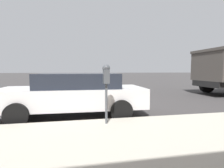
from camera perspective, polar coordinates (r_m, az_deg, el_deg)
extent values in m
plane|color=#3D3A3A|center=(6.95, -10.62, -7.91)|extent=(220.00, 220.00, 0.00)
cylinder|color=#4C5156|center=(4.31, -1.87, -6.41)|extent=(0.06, 0.06, 0.99)
cube|color=#4C5156|center=(4.24, -1.90, 2.46)|extent=(0.20, 0.14, 0.34)
sphere|color=#4C5156|center=(4.23, -1.90, 5.21)|extent=(0.19, 0.19, 0.19)
cube|color=#19389E|center=(4.34, -2.12, 1.94)|extent=(0.01, 0.11, 0.12)
cube|color=black|center=(4.34, -2.13, 3.51)|extent=(0.01, 0.10, 0.08)
cube|color=silver|center=(5.77, -12.62, -4.17)|extent=(1.90, 4.55, 0.61)
cube|color=#232833|center=(5.71, -10.90, 1.12)|extent=(1.63, 2.57, 0.45)
cylinder|color=black|center=(5.23, -28.72, -8.87)|extent=(0.24, 0.65, 0.64)
cylinder|color=black|center=(6.90, -23.92, -5.59)|extent=(0.24, 0.65, 0.64)
cylinder|color=black|center=(5.07, 3.08, -8.74)|extent=(0.24, 0.65, 0.64)
cylinder|color=black|center=(6.78, -0.26, -5.38)|extent=(0.24, 0.65, 0.64)
cylinder|color=black|center=(13.29, 28.62, -0.24)|extent=(0.30, 1.04, 1.04)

